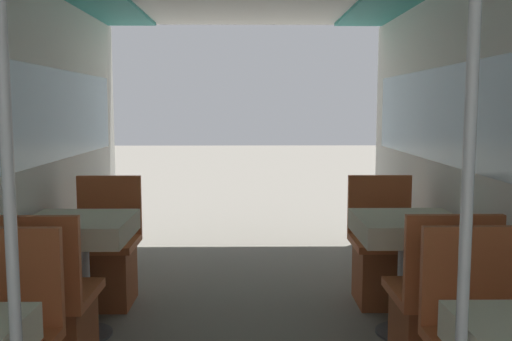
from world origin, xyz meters
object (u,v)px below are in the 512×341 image
object	(u,v)px
dining_table_left_1	(79,237)
chair_left_near_1	(48,327)
dining_table_right_1	(408,236)
support_pole_right_0	(467,213)
chair_right_near_1	(437,325)
chair_left_far_1	(104,265)
chair_right_far_1	(384,264)
support_pole_left_0	(10,215)

from	to	relation	value
dining_table_left_1	chair_left_near_1	world-z (taller)	chair_left_near_1
chair_left_near_1	dining_table_right_1	xyz separation A→B (m)	(2.05, 0.59, 0.34)
dining_table_left_1	support_pole_right_0	size ratio (longest dim) A/B	0.33
dining_table_right_1	chair_right_near_1	distance (m)	0.68
chair_left_far_1	chair_right_far_1	size ratio (longest dim) A/B	1.00
support_pole_left_0	chair_right_far_1	distance (m)	3.07
chair_left_far_1	chair_right_far_1	xyz separation A→B (m)	(2.05, 0.00, 0.00)
chair_right_near_1	chair_right_far_1	distance (m)	1.18
chair_left_near_1	chair_left_far_1	distance (m)	1.18
dining_table_left_1	chair_right_far_1	bearing A→B (deg)	16.01
support_pole_right_0	chair_left_far_1	bearing A→B (deg)	124.84
chair_left_far_1	support_pole_right_0	xyz separation A→B (m)	(1.69, -2.43, 0.84)
dining_table_right_1	chair_right_far_1	distance (m)	0.68
support_pole_left_0	chair_left_far_1	xyz separation A→B (m)	(-0.36, 2.43, -0.84)
chair_right_near_1	chair_right_far_1	bearing A→B (deg)	90.00
chair_left_near_1	support_pole_right_0	xyz separation A→B (m)	(1.69, -1.25, 0.84)
chair_right_near_1	support_pole_left_0	bearing A→B (deg)	-143.45
support_pole_left_0	chair_right_near_1	distance (m)	2.26
chair_left_far_1	chair_right_near_1	distance (m)	2.36
chair_left_far_1	chair_right_near_1	bearing A→B (deg)	150.15
support_pole_right_0	chair_right_near_1	bearing A→B (deg)	74.03
chair_left_near_1	chair_right_near_1	size ratio (longest dim) A/B	1.00
dining_table_left_1	chair_right_near_1	xyz separation A→B (m)	(2.05, -0.59, -0.34)
support_pole_left_0	dining_table_right_1	size ratio (longest dim) A/B	2.99
dining_table_left_1	chair_right_near_1	distance (m)	2.16
support_pole_left_0	chair_left_far_1	bearing A→B (deg)	98.40
dining_table_left_1	support_pole_right_0	distance (m)	2.55
support_pole_left_0	chair_left_near_1	xyz separation A→B (m)	(-0.36, 1.25, -0.84)
chair_right_far_1	dining_table_left_1	bearing A→B (deg)	16.01
chair_left_far_1	dining_table_right_1	size ratio (longest dim) A/B	1.22
support_pole_right_0	chair_right_near_1	size ratio (longest dim) A/B	2.45
support_pole_left_0	chair_right_near_1	bearing A→B (deg)	36.55
chair_right_far_1	support_pole_right_0	bearing A→B (deg)	81.60
dining_table_right_1	chair_right_far_1	world-z (taller)	chair_right_far_1
dining_table_right_1	chair_right_near_1	size ratio (longest dim) A/B	0.82
support_pole_left_0	chair_left_near_1	distance (m)	1.55
chair_left_near_1	support_pole_right_0	distance (m)	2.26
support_pole_right_0	chair_right_near_1	xyz separation A→B (m)	(0.36, 1.25, -0.84)
support_pole_left_0	dining_table_right_1	distance (m)	2.55
support_pole_left_0	chair_left_near_1	size ratio (longest dim) A/B	2.45
chair_right_far_1	support_pole_left_0	bearing A→B (deg)	55.16
chair_left_near_1	chair_right_far_1	bearing A→B (deg)	29.85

